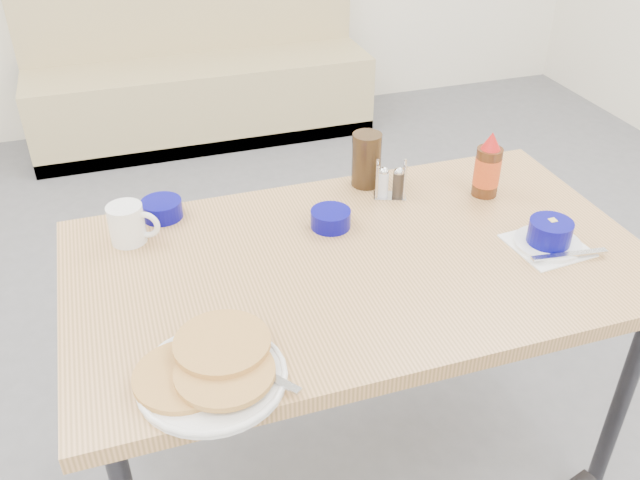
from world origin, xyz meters
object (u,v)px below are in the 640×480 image
object	(u,v)px
amber_tumbler	(366,160)
condiment_caddy	(391,185)
coffee_mug	(128,223)
dining_table	(359,278)
creamer_bowl	(162,209)
pancake_plate	(211,370)
butter_bowl	(331,219)
booth_bench	(199,75)
syrup_bottle	(488,168)
grits_setting	(549,236)

from	to	relation	value
amber_tumbler	condiment_caddy	bearing A→B (deg)	-66.89
condiment_caddy	coffee_mug	bearing A→B (deg)	-158.53
dining_table	amber_tumbler	xyz separation A→B (m)	(0.15, 0.34, 0.14)
dining_table	creamer_bowl	size ratio (longest dim) A/B	13.06
pancake_plate	butter_bowl	world-z (taller)	pancake_plate
butter_bowl	amber_tumbler	world-z (taller)	amber_tumbler
amber_tumbler	coffee_mug	bearing A→B (deg)	-172.15
creamer_bowl	amber_tumbler	size ratio (longest dim) A/B	0.69
coffee_mug	butter_bowl	bearing A→B (deg)	-10.42
pancake_plate	coffee_mug	xyz separation A→B (m)	(-0.10, 0.54, 0.03)
pancake_plate	booth_bench	bearing A→B (deg)	81.61
amber_tumbler	syrup_bottle	distance (m)	0.33
booth_bench	pancake_plate	xyz separation A→B (m)	(-0.42, -2.82, 0.43)
pancake_plate	condiment_caddy	xyz separation A→B (m)	(0.60, 0.54, 0.02)
booth_bench	butter_bowl	xyz separation A→B (m)	(-0.02, -2.38, 0.43)
booth_bench	creamer_bowl	xyz separation A→B (m)	(-0.43, -2.19, 0.43)
amber_tumbler	pancake_plate	bearing A→B (deg)	-131.83
booth_bench	creamer_bowl	world-z (taller)	booth_bench
grits_setting	syrup_bottle	world-z (taller)	syrup_bottle
booth_bench	coffee_mug	size ratio (longest dim) A/B	15.17
coffee_mug	amber_tumbler	bearing A→B (deg)	7.85
booth_bench	syrup_bottle	distance (m)	2.44
coffee_mug	booth_bench	bearing A→B (deg)	77.16
pancake_plate	grits_setting	distance (m)	0.90
pancake_plate	coffee_mug	bearing A→B (deg)	100.99
booth_bench	butter_bowl	world-z (taller)	booth_bench
pancake_plate	dining_table	bearing A→B (deg)	34.91
pancake_plate	condiment_caddy	world-z (taller)	condiment_caddy
booth_bench	butter_bowl	bearing A→B (deg)	-90.52
grits_setting	amber_tumbler	bearing A→B (deg)	125.38
syrup_bottle	dining_table	bearing A→B (deg)	-157.65
grits_setting	amber_tumbler	size ratio (longest dim) A/B	1.33
grits_setting	creamer_bowl	world-z (taller)	grits_setting
butter_bowl	amber_tumbler	xyz separation A→B (m)	(0.17, 0.18, 0.06)
booth_bench	amber_tumbler	size ratio (longest dim) A/B	12.17
pancake_plate	condiment_caddy	size ratio (longest dim) A/B	2.80
booth_bench	coffee_mug	xyz separation A→B (m)	(-0.52, -2.29, 0.46)
dining_table	grits_setting	distance (m)	0.48
syrup_bottle	grits_setting	bearing A→B (deg)	-86.38
coffee_mug	creamer_bowl	distance (m)	0.13
creamer_bowl	amber_tumbler	distance (m)	0.58
creamer_bowl	syrup_bottle	distance (m)	0.89
butter_bowl	syrup_bottle	world-z (taller)	syrup_bottle
grits_setting	butter_bowl	distance (m)	0.55
creamer_bowl	booth_bench	bearing A→B (deg)	78.90
booth_bench	dining_table	xyz separation A→B (m)	(0.00, -2.53, 0.35)
condiment_caddy	grits_setting	bearing A→B (deg)	-30.76
grits_setting	amber_tumbler	xyz separation A→B (m)	(-0.31, 0.44, 0.05)
butter_bowl	amber_tumbler	distance (m)	0.26
syrup_bottle	creamer_bowl	bearing A→B (deg)	169.76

